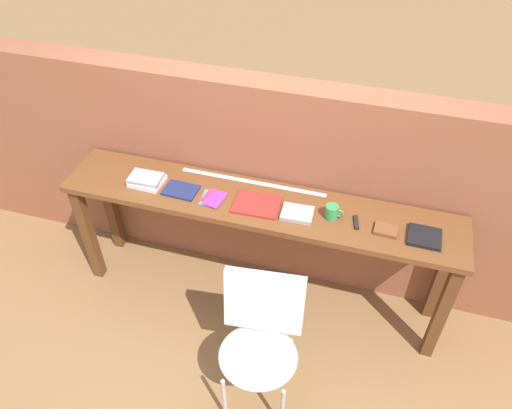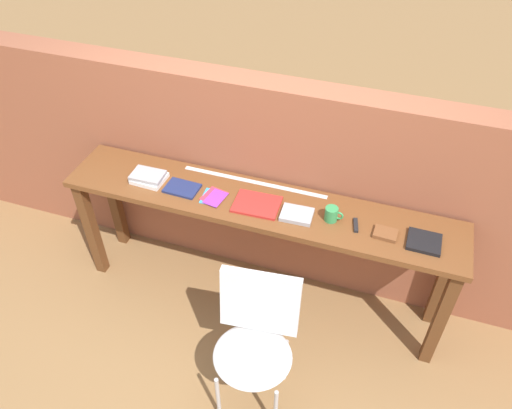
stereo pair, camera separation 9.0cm
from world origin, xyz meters
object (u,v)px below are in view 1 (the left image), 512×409
at_px(chair_white_moulded, 260,338).
at_px(book_stack_leftmost, 146,180).
at_px(book_open_centre, 256,204).
at_px(mug, 332,212).
at_px(leather_journal_brown, 386,230).
at_px(book_repair_rightmost, 424,237).
at_px(magazine_cycling, 181,190).
at_px(multitool_folded, 356,222).
at_px(pamphlet_pile_colourful, 213,198).

xyz_separation_m(chair_white_moulded, book_stack_leftmost, (-0.94, 0.67, 0.38)).
distance_m(book_open_centre, mug, 0.46).
height_order(book_open_centre, leather_journal_brown, leather_journal_brown).
bearing_deg(book_repair_rightmost, leather_journal_brown, -177.98).
bearing_deg(book_stack_leftmost, chair_white_moulded, -35.40).
xyz_separation_m(book_stack_leftmost, book_open_centre, (0.73, -0.01, -0.02)).
bearing_deg(magazine_cycling, multitool_folded, 3.08).
xyz_separation_m(chair_white_moulded, pamphlet_pile_colourful, (-0.49, 0.65, 0.36)).
relative_size(pamphlet_pile_colourful, leather_journal_brown, 1.39).
bearing_deg(magazine_cycling, book_stack_leftmost, 178.55).
bearing_deg(magazine_cycling, mug, 3.68).
relative_size(multitool_folded, book_repair_rightmost, 0.60).
bearing_deg(book_repair_rightmost, magazine_cycling, -179.21).
bearing_deg(multitool_folded, book_stack_leftmost, -179.93).
distance_m(chair_white_moulded, magazine_cycling, 1.03).
relative_size(book_stack_leftmost, book_open_centre, 0.77).
relative_size(chair_white_moulded, book_repair_rightmost, 4.83).
distance_m(chair_white_moulded, book_stack_leftmost, 1.22).
bearing_deg(chair_white_moulded, magazine_cycling, 137.09).
distance_m(magazine_cycling, multitool_folded, 1.09).
distance_m(magazine_cycling, book_open_centre, 0.49).
distance_m(book_stack_leftmost, leather_journal_brown, 1.50).
height_order(pamphlet_pile_colourful, book_open_centre, book_open_centre).
relative_size(book_stack_leftmost, leather_journal_brown, 1.63).
bearing_deg(mug, pamphlet_pile_colourful, -177.35).
bearing_deg(book_repair_rightmost, multitool_folded, 178.55).
bearing_deg(pamphlet_pile_colourful, book_repair_rightmost, 0.53).
bearing_deg(leather_journal_brown, chair_white_moulded, -127.81).
height_order(book_open_centre, mug, mug).
bearing_deg(book_repair_rightmost, book_stack_leftmost, -179.73).
bearing_deg(pamphlet_pile_colourful, mug, 2.65).
bearing_deg(multitool_folded, leather_journal_brown, -6.42).
height_order(book_stack_leftmost, leather_journal_brown, book_stack_leftmost).
distance_m(multitool_folded, leather_journal_brown, 0.17).
height_order(book_stack_leftmost, pamphlet_pile_colourful, book_stack_leftmost).
distance_m(book_stack_leftmost, mug, 1.18).
height_order(pamphlet_pile_colourful, leather_journal_brown, leather_journal_brown).
distance_m(chair_white_moulded, book_repair_rightmost, 1.08).
relative_size(book_stack_leftmost, book_repair_rightmost, 1.15).
height_order(pamphlet_pile_colourful, multitool_folded, multitool_folded).
distance_m(pamphlet_pile_colourful, book_open_centre, 0.27).
bearing_deg(book_stack_leftmost, magazine_cycling, -3.65).
height_order(magazine_cycling, mug, mug).
height_order(chair_white_moulded, book_open_centre, book_open_centre).
xyz_separation_m(leather_journal_brown, book_repair_rightmost, (0.21, 0.00, -0.00)).
bearing_deg(book_repair_rightmost, mug, 178.32).
bearing_deg(leather_journal_brown, pamphlet_pile_colourful, -176.89).
distance_m(book_stack_leftmost, book_repair_rightmost, 1.72).
height_order(mug, multitool_folded, mug).
distance_m(pamphlet_pile_colourful, leather_journal_brown, 1.05).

